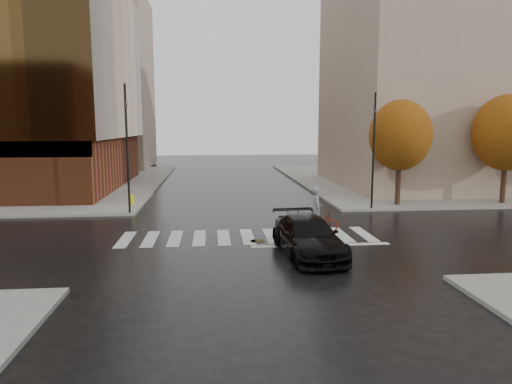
# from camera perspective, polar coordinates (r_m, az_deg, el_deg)

# --- Properties ---
(ground) EXTENTS (120.00, 120.00, 0.00)m
(ground) POSITION_cam_1_polar(r_m,az_deg,el_deg) (20.58, -0.94, -5.95)
(ground) COLOR black
(ground) RESTS_ON ground
(sidewalk_ne) EXTENTS (30.00, 30.00, 0.15)m
(sidewalk_ne) POSITION_cam_1_polar(r_m,az_deg,el_deg) (46.98, 23.22, 1.52)
(sidewalk_ne) COLOR gray
(sidewalk_ne) RESTS_ON ground
(crosswalk) EXTENTS (12.00, 3.00, 0.01)m
(crosswalk) POSITION_cam_1_polar(r_m,az_deg,el_deg) (21.06, -1.05, -5.60)
(crosswalk) COLOR silver
(crosswalk) RESTS_ON ground
(building_ne_tan) EXTENTS (16.00, 16.00, 18.00)m
(building_ne_tan) POSITION_cam_1_polar(r_m,az_deg,el_deg) (41.51, 21.69, 13.37)
(building_ne_tan) COLOR tan
(building_ne_tan) RESTS_ON sidewalk_ne
(building_nw_far) EXTENTS (14.00, 12.00, 20.00)m
(building_nw_far) POSITION_cam_1_polar(r_m,az_deg,el_deg) (58.90, -20.23, 12.74)
(building_nw_far) COLOR tan
(building_nw_far) RESTS_ON sidewalk_nw
(tree_ne_a) EXTENTS (3.80, 3.80, 6.50)m
(tree_ne_a) POSITION_cam_1_polar(r_m,az_deg,el_deg) (29.66, 17.58, 6.74)
(tree_ne_a) COLOR #301C15
(tree_ne_a) RESTS_ON sidewalk_ne
(tree_ne_b) EXTENTS (4.20, 4.20, 6.89)m
(tree_ne_b) POSITION_cam_1_polar(r_m,az_deg,el_deg) (33.03, 28.91, 6.50)
(tree_ne_b) COLOR #301C15
(tree_ne_b) RESTS_ON sidewalk_ne
(sedan) EXTENTS (2.50, 5.31, 1.50)m
(sedan) POSITION_cam_1_polar(r_m,az_deg,el_deg) (18.10, 6.52, -5.55)
(sedan) COLOR black
(sedan) RESTS_ON ground
(cyclist) EXTENTS (1.99, 0.80, 2.22)m
(cyclist) POSITION_cam_1_polar(r_m,az_deg,el_deg) (21.93, 7.67, -3.11)
(cyclist) COLOR maroon
(cyclist) RESTS_ON ground
(traffic_light_nw) EXTENTS (0.22, 0.21, 7.22)m
(traffic_light_nw) POSITION_cam_1_polar(r_m,az_deg,el_deg) (26.61, -15.84, 6.24)
(traffic_light_nw) COLOR black
(traffic_light_nw) RESTS_ON sidewalk_nw
(traffic_light_ne) EXTENTS (0.18, 0.20, 6.83)m
(traffic_light_ne) POSITION_cam_1_polar(r_m,az_deg,el_deg) (27.89, 14.51, 5.82)
(traffic_light_ne) COLOR black
(traffic_light_ne) RESTS_ON sidewalk_ne
(fire_hydrant) EXTENTS (0.23, 0.23, 0.66)m
(fire_hydrant) POSITION_cam_1_polar(r_m,az_deg,el_deg) (29.68, -15.20, -0.82)
(fire_hydrant) COLOR #E6EA0D
(fire_hydrant) RESTS_ON sidewalk_nw
(manhole) EXTENTS (0.78, 0.78, 0.01)m
(manhole) POSITION_cam_1_polar(r_m,az_deg,el_deg) (20.26, 0.21, -6.16)
(manhole) COLOR #3E3016
(manhole) RESTS_ON ground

